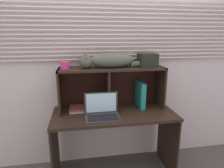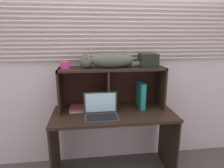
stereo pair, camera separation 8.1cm
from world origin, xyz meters
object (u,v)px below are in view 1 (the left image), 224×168
at_px(cat, 109,61).
at_px(binder_upright, 140,94).
at_px(laptop, 102,112).
at_px(small_basket, 65,65).
at_px(book_stack, 79,109).
at_px(storage_box, 148,60).

bearing_deg(cat, binder_upright, 0.00).
xyz_separation_m(laptop, small_basket, (-0.35, 0.21, 0.45)).
distance_m(binder_upright, book_stack, 0.71).
xyz_separation_m(book_stack, small_basket, (-0.12, 0.00, 0.48)).
distance_m(book_stack, storage_box, 0.93).
xyz_separation_m(cat, laptop, (-0.11, -0.21, -0.49)).
relative_size(cat, binder_upright, 2.77).
relative_size(cat, small_basket, 8.48).
bearing_deg(small_basket, binder_upright, 0.00).
distance_m(cat, small_basket, 0.46).
bearing_deg(laptop, book_stack, 137.99).
relative_size(cat, laptop, 2.35).
distance_m(laptop, storage_box, 0.75).
xyz_separation_m(binder_upright, small_basket, (-0.82, 0.00, 0.35)).
xyz_separation_m(small_basket, storage_box, (0.89, 0.00, 0.03)).
bearing_deg(storage_box, laptop, -158.52).
height_order(laptop, book_stack, laptop).
height_order(cat, small_basket, cat).
height_order(cat, laptop, cat).
height_order(cat, storage_box, cat).
relative_size(laptop, small_basket, 3.61).
distance_m(laptop, small_basket, 0.61).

